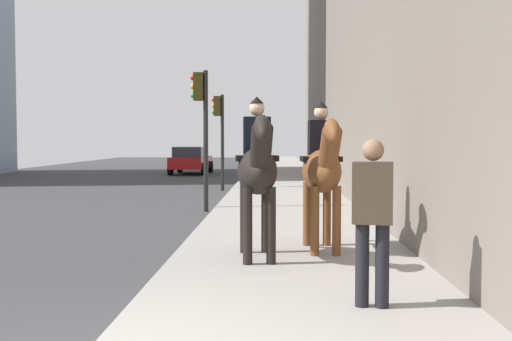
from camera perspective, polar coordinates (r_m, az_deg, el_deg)
mounted_horse_near at (r=8.96m, az=0.13°, el=0.18°), size 2.15×0.70×2.31m
mounted_horse_far at (r=9.65m, az=5.95°, el=0.20°), size 2.15×0.67×2.28m
pedestrian_greeting at (r=6.51m, az=10.40°, el=-3.59°), size 0.33×0.44×1.70m
car_near_lane at (r=33.80m, az=-5.85°, el=0.98°), size 4.34×2.03×1.44m
traffic_light_near_curb at (r=15.99m, az=-4.86°, el=4.82°), size 0.20×0.44×3.54m
traffic_light_far_curb at (r=22.60m, az=-3.27°, el=4.01°), size 0.20×0.44×3.40m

